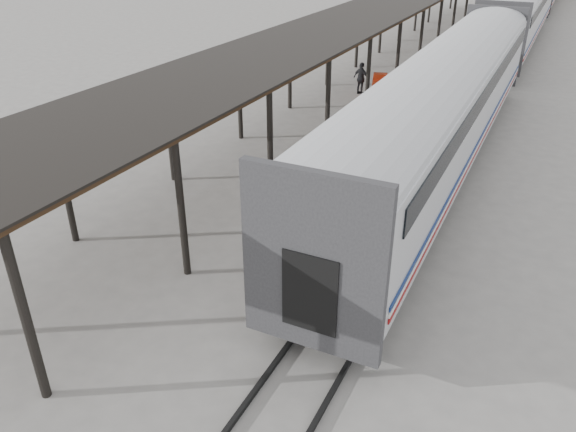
{
  "coord_description": "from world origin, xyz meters",
  "views": [
    {
      "loc": [
        6.81,
        -12.43,
        8.67
      ],
      "look_at": [
        1.08,
        -0.65,
        1.7
      ],
      "focal_mm": 35.0,
      "sensor_mm": 36.0,
      "label": 1
    }
  ],
  "objects_px": {
    "porter": "(290,218)",
    "pedestrian": "(361,78)",
    "baggage_cart": "(297,242)",
    "luggage_tug": "(379,87)"
  },
  "relations": [
    {
      "from": "baggage_cart",
      "to": "luggage_tug",
      "type": "xyz_separation_m",
      "value": [
        -3.08,
        17.19,
        -0.11
      ]
    },
    {
      "from": "porter",
      "to": "pedestrian",
      "type": "bearing_deg",
      "value": 3.64
    },
    {
      "from": "luggage_tug",
      "to": "pedestrian",
      "type": "bearing_deg",
      "value": 164.27
    },
    {
      "from": "baggage_cart",
      "to": "porter",
      "type": "relative_size",
      "value": 1.55
    },
    {
      "from": "porter",
      "to": "pedestrian",
      "type": "relative_size",
      "value": 0.99
    },
    {
      "from": "baggage_cart",
      "to": "pedestrian",
      "type": "xyz_separation_m",
      "value": [
        -4.15,
        17.17,
        0.22
      ]
    },
    {
      "from": "baggage_cart",
      "to": "porter",
      "type": "bearing_deg",
      "value": -64.01
    },
    {
      "from": "luggage_tug",
      "to": "pedestrian",
      "type": "height_order",
      "value": "pedestrian"
    },
    {
      "from": "baggage_cart",
      "to": "luggage_tug",
      "type": "relative_size",
      "value": 1.78
    },
    {
      "from": "pedestrian",
      "to": "baggage_cart",
      "type": "bearing_deg",
      "value": 123.59
    }
  ]
}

